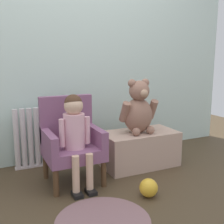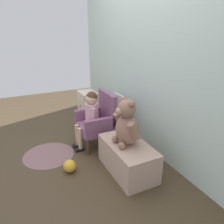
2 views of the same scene
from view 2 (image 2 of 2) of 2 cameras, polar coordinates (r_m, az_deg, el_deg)
ground_plane at (r=2.74m, az=-13.60°, el=-12.21°), size 6.00×6.00×0.00m
back_wall at (r=2.77m, az=8.70°, el=15.10°), size 3.80×0.05×2.40m
radiator at (r=3.23m, az=2.31°, el=-0.57°), size 0.43×0.05×0.57m
small_dresser at (r=3.70m, az=-6.27°, el=1.55°), size 0.37×0.28×0.49m
child_armchair at (r=2.87m, az=-3.51°, el=-2.15°), size 0.45×0.42×0.71m
child_figure at (r=2.78m, az=-5.77°, el=0.11°), size 0.25×0.35×0.75m
low_bench at (r=2.43m, az=4.07°, el=-11.79°), size 0.71×0.39×0.33m
large_teddy_bear at (r=2.25m, az=3.86°, el=-3.27°), size 0.37×0.26×0.50m
floor_rug at (r=2.88m, az=-16.20°, el=-10.71°), size 0.62×0.62×0.01m
toy_ball at (r=2.50m, az=-10.96°, el=-13.69°), size 0.14×0.14×0.14m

